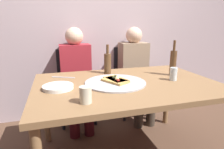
# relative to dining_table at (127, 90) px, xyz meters

# --- Properties ---
(back_wall) EXTENTS (6.00, 0.10, 2.60)m
(back_wall) POSITION_rel_dining_table_xyz_m (0.00, 1.07, 0.65)
(back_wall) COLOR #B29EA3
(back_wall) RESTS_ON ground_plane
(dining_table) EXTENTS (1.52, 1.03, 0.72)m
(dining_table) POSITION_rel_dining_table_xyz_m (0.00, 0.00, 0.00)
(dining_table) COLOR olive
(dining_table) RESTS_ON ground_plane
(pizza_tray) EXTENTS (0.51, 0.51, 0.01)m
(pizza_tray) POSITION_rel_dining_table_xyz_m (-0.10, 0.01, 0.07)
(pizza_tray) COLOR #ADADB2
(pizza_tray) RESTS_ON dining_table
(pizza_slice_last) EXTENTS (0.19, 0.25, 0.05)m
(pizza_slice_last) POSITION_rel_dining_table_xyz_m (-0.08, 0.04, 0.09)
(pizza_slice_last) COLOR tan
(pizza_slice_last) RESTS_ON pizza_tray
(pizza_slice_extra) EXTENTS (0.22, 0.26, 0.05)m
(pizza_slice_extra) POSITION_rel_dining_table_xyz_m (-0.10, 0.01, 0.09)
(pizza_slice_extra) COLOR tan
(pizza_slice_extra) RESTS_ON pizza_tray
(wine_bottle) EXTENTS (0.06, 0.06, 0.33)m
(wine_bottle) POSITION_rel_dining_table_xyz_m (0.51, 0.10, 0.20)
(wine_bottle) COLOR brown
(wine_bottle) RESTS_ON dining_table
(beer_bottle) EXTENTS (0.07, 0.07, 0.29)m
(beer_bottle) POSITION_rel_dining_table_xyz_m (-0.08, 0.34, 0.18)
(beer_bottle) COLOR brown
(beer_bottle) RESTS_ON dining_table
(tumbler_near) EXTENTS (0.06, 0.06, 0.11)m
(tumbler_near) POSITION_rel_dining_table_xyz_m (0.41, -0.05, 0.13)
(tumbler_near) COLOR silver
(tumbler_near) RESTS_ON dining_table
(tumbler_far) EXTENTS (0.08, 0.08, 0.11)m
(tumbler_far) POSITION_rel_dining_table_xyz_m (-0.40, -0.34, 0.12)
(tumbler_far) COLOR beige
(tumbler_far) RESTS_ON dining_table
(plate_stack) EXTENTS (0.23, 0.23, 0.03)m
(plate_stack) POSITION_rel_dining_table_xyz_m (-0.56, -0.01, 0.08)
(plate_stack) COLOR white
(plate_stack) RESTS_ON dining_table
(table_knife) EXTENTS (0.21, 0.11, 0.01)m
(table_knife) POSITION_rel_dining_table_xyz_m (-0.51, 0.31, 0.07)
(table_knife) COLOR #B7B7BC
(table_knife) RESTS_ON dining_table
(chair_left) EXTENTS (0.44, 0.44, 0.90)m
(chair_left) POSITION_rel_dining_table_xyz_m (-0.34, 0.92, -0.14)
(chair_left) COLOR black
(chair_left) RESTS_ON ground_plane
(chair_right) EXTENTS (0.44, 0.44, 0.90)m
(chair_right) POSITION_rel_dining_table_xyz_m (0.41, 0.92, -0.14)
(chair_right) COLOR black
(chair_right) RESTS_ON ground_plane
(guest_in_sweater) EXTENTS (0.36, 0.56, 1.17)m
(guest_in_sweater) POSITION_rel_dining_table_xyz_m (-0.34, 0.77, -0.01)
(guest_in_sweater) COLOR maroon
(guest_in_sweater) RESTS_ON ground_plane
(guest_in_beanie) EXTENTS (0.36, 0.56, 1.17)m
(guest_in_beanie) POSITION_rel_dining_table_xyz_m (0.41, 0.77, -0.01)
(guest_in_beanie) COLOR #937A60
(guest_in_beanie) RESTS_ON ground_plane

